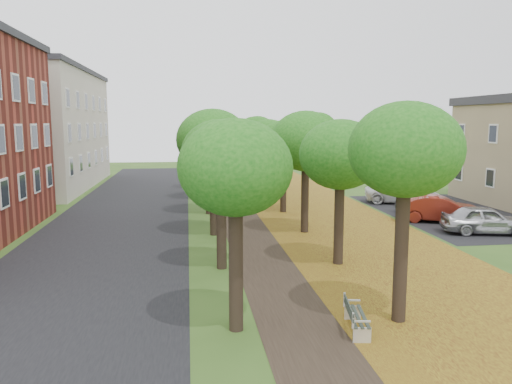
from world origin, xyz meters
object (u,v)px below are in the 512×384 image
object	(u,v)px
car_grey	(427,202)
car_white	(403,193)
bench	(355,316)
car_red	(439,209)
car_silver	(485,220)

from	to	relation	value
car_grey	car_white	xyz separation A→B (m)	(-0.08, 3.53, 0.11)
bench	car_red	world-z (taller)	car_red
bench	car_silver	xyz separation A→B (m)	(10.77, 10.88, 0.32)
car_silver	car_white	xyz separation A→B (m)	(-0.04, 10.08, -0.00)
car_red	car_grey	xyz separation A→B (m)	(0.91, 3.34, -0.14)
bench	car_red	distance (m)	17.23
bench	car_red	size ratio (longest dim) A/B	0.38
car_silver	car_white	world-z (taller)	car_silver
car_silver	bench	bearing A→B (deg)	148.01
bench	car_grey	xyz separation A→B (m)	(10.82, 17.42, 0.21)
car_grey	car_silver	bearing A→B (deg)	163.55
car_red	car_white	world-z (taller)	car_red
bench	car_white	world-z (taller)	car_white
car_silver	car_grey	bearing A→B (deg)	12.32
car_red	car_white	bearing A→B (deg)	14.27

